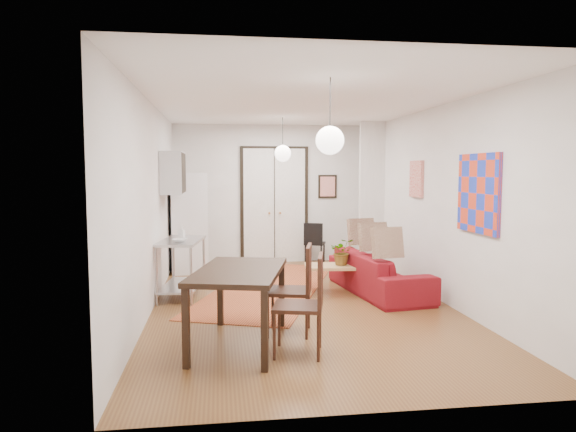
{
  "coord_description": "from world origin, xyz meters",
  "views": [
    {
      "loc": [
        -1.16,
        -7.32,
        1.93
      ],
      "look_at": [
        -0.13,
        0.36,
        1.25
      ],
      "focal_mm": 32.0,
      "sensor_mm": 36.0,
      "label": 1
    }
  ],
  "objects": [
    {
      "name": "floor",
      "position": [
        0.0,
        0.0,
        0.0
      ],
      "size": [
        7.0,
        7.0,
        0.0
      ],
      "primitive_type": "plane",
      "color": "brown",
      "rests_on": "ground"
    },
    {
      "name": "ceiling",
      "position": [
        0.0,
        0.0,
        2.9
      ],
      "size": [
        4.2,
        7.0,
        0.02
      ],
      "primitive_type": "cube",
      "color": "white",
      "rests_on": "wall_back"
    },
    {
      "name": "wall_back",
      "position": [
        0.0,
        3.5,
        1.45
      ],
      "size": [
        4.2,
        0.02,
        2.9
      ],
      "primitive_type": "cube",
      "color": "white",
      "rests_on": "floor"
    },
    {
      "name": "wall_front",
      "position": [
        0.0,
        -3.5,
        1.45
      ],
      "size": [
        4.2,
        0.02,
        2.9
      ],
      "primitive_type": "cube",
      "color": "white",
      "rests_on": "floor"
    },
    {
      "name": "wall_left",
      "position": [
        -2.1,
        0.0,
        1.45
      ],
      "size": [
        0.02,
        7.0,
        2.9
      ],
      "primitive_type": "cube",
      "color": "white",
      "rests_on": "floor"
    },
    {
      "name": "wall_right",
      "position": [
        2.1,
        0.0,
        1.45
      ],
      "size": [
        0.02,
        7.0,
        2.9
      ],
      "primitive_type": "cube",
      "color": "white",
      "rests_on": "floor"
    },
    {
      "name": "double_doors",
      "position": [
        0.0,
        3.46,
        1.2
      ],
      "size": [
        1.44,
        0.06,
        2.5
      ],
      "primitive_type": "cube",
      "color": "white",
      "rests_on": "wall_back"
    },
    {
      "name": "stub_partition",
      "position": [
        1.85,
        2.55,
        1.45
      ],
      "size": [
        0.5,
        0.1,
        2.9
      ],
      "primitive_type": "cube",
      "color": "white",
      "rests_on": "floor"
    },
    {
      "name": "wall_cabinet",
      "position": [
        -1.92,
        1.5,
        1.9
      ],
      "size": [
        0.35,
        1.0,
        0.7
      ],
      "primitive_type": "cube",
      "color": "silver",
      "rests_on": "wall_left"
    },
    {
      "name": "painting_popart",
      "position": [
        2.08,
        -1.25,
        1.65
      ],
      "size": [
        0.05,
        1.0,
        1.0
      ],
      "primitive_type": "cube",
      "color": "red",
      "rests_on": "wall_right"
    },
    {
      "name": "painting_abstract",
      "position": [
        2.08,
        0.8,
        1.8
      ],
      "size": [
        0.05,
        0.5,
        0.6
      ],
      "primitive_type": "cube",
      "color": "beige",
      "rests_on": "wall_right"
    },
    {
      "name": "poster_back",
      "position": [
        1.15,
        3.47,
        1.6
      ],
      "size": [
        0.4,
        0.03,
        0.5
      ],
      "primitive_type": "cube",
      "color": "red",
      "rests_on": "wall_back"
    },
    {
      "name": "print_left",
      "position": [
        -2.07,
        2.0,
        1.95
      ],
      "size": [
        0.03,
        0.44,
        0.54
      ],
      "primitive_type": "cube",
      "color": "#A36143",
      "rests_on": "wall_left"
    },
    {
      "name": "pendant_back",
      "position": [
        0.0,
        2.0,
        2.25
      ],
      "size": [
        0.3,
        0.3,
        0.8
      ],
      "color": "white",
      "rests_on": "ceiling"
    },
    {
      "name": "pendant_front",
      "position": [
        0.0,
        -2.0,
        2.25
      ],
      "size": [
        0.3,
        0.3,
        0.8
      ],
      "color": "white",
      "rests_on": "ceiling"
    },
    {
      "name": "kilim_rug",
      "position": [
        -0.36,
        1.02,
        0.01
      ],
      "size": [
        2.92,
        4.51,
        0.01
      ],
      "primitive_type": "cube",
      "rotation": [
        0.0,
        0.0,
        -0.34
      ],
      "color": "#A95B2A",
      "rests_on": "floor"
    },
    {
      "name": "sofa",
      "position": [
        1.34,
        0.44,
        0.32
      ],
      "size": [
        1.17,
        2.31,
        0.65
      ],
      "primitive_type": "imported",
      "rotation": [
        0.0,
        0.0,
        1.71
      ],
      "color": "maroon",
      "rests_on": "floor"
    },
    {
      "name": "coffee_table",
      "position": [
        0.68,
        0.57,
        0.38
      ],
      "size": [
        1.03,
        0.64,
        0.44
      ],
      "rotation": [
        0.0,
        0.0,
        -0.1
      ],
      "color": "tan",
      "rests_on": "floor"
    },
    {
      "name": "potted_plant",
      "position": [
        0.78,
        0.57,
        0.65
      ],
      "size": [
        0.42,
        0.37,
        0.43
      ],
      "primitive_type": "imported",
      "rotation": [
        0.0,
        0.0,
        -0.1
      ],
      "color": "#2E5E2A",
      "rests_on": "coffee_table"
    },
    {
      "name": "kitchen_counter",
      "position": [
        -1.74,
        0.61,
        0.57
      ],
      "size": [
        0.73,
        1.22,
        0.88
      ],
      "rotation": [
        0.0,
        0.0,
        -0.14
      ],
      "color": "#A9ABAE",
      "rests_on": "floor"
    },
    {
      "name": "bowl",
      "position": [
        -1.74,
        0.31,
        0.91
      ],
      "size": [
        0.27,
        0.27,
        0.05
      ],
      "primitive_type": "imported",
      "rotation": [
        0.0,
        0.0,
        -0.4
      ],
      "color": "beige",
      "rests_on": "kitchen_counter"
    },
    {
      "name": "soap_bottle",
      "position": [
        -1.75,
        0.86,
        0.98
      ],
      "size": [
        0.11,
        0.11,
        0.18
      ],
      "primitive_type": "imported",
      "rotation": [
        0.0,
        0.0,
        -0.4
      ],
      "color": "#54A8B7",
      "rests_on": "kitchen_counter"
    },
    {
      "name": "fridge",
      "position": [
        -1.75,
        2.58,
        0.95
      ],
      "size": [
        0.76,
        0.76,
        1.9
      ],
      "primitive_type": "cube",
      "rotation": [
        0.0,
        0.0,
        0.14
      ],
      "color": "white",
      "rests_on": "floor"
    },
    {
      "name": "dining_table",
      "position": [
        -0.95,
        -1.74,
        0.76
      ],
      "size": [
        1.22,
        1.71,
        0.86
      ],
      "rotation": [
        0.0,
        0.0,
        -0.24
      ],
      "color": "black",
      "rests_on": "floor"
    },
    {
      "name": "dining_chair_near",
      "position": [
        -0.35,
        -1.28,
        0.62
      ],
      "size": [
        0.61,
        0.77,
        1.06
      ],
      "rotation": [
        0.0,
        0.0,
        -1.81
      ],
      "color": "#3D1D13",
      "rests_on": "floor"
    },
    {
      "name": "dining_chair_far",
      "position": [
        -0.35,
        -1.98,
        0.62
      ],
      "size": [
        0.61,
        0.77,
        1.06
      ],
      "rotation": [
        0.0,
        0.0,
        -1.81
      ],
      "color": "#3D1D13",
      "rests_on": "floor"
    },
    {
      "name": "black_side_chair",
      "position": [
        0.82,
        3.23,
        0.5
      ],
      "size": [
        0.51,
        0.52,
        0.86
      ],
      "rotation": [
        0.0,
        0.0,
        2.77
      ],
      "color": "black",
      "rests_on": "floor"
    }
  ]
}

